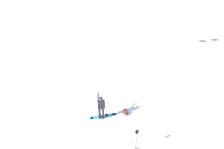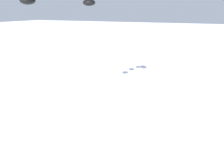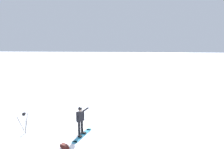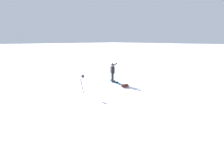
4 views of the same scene
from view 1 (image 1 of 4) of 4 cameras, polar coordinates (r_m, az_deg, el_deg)
The scene contains 5 objects.
ground_plane at distance 13.61m, azimuth -4.52°, elevation -13.35°, with size 300.00×300.00×0.00m, color white.
snowboarder at distance 13.60m, azimuth -2.89°, elevation -8.11°, with size 0.75×0.47×1.66m.
snowboard at distance 14.34m, azimuth -2.35°, elevation -10.78°, with size 0.63×1.86×0.10m.
gear_bag_large at distance 14.53m, azimuth 3.53°, elevation -9.73°, with size 0.70×0.52×0.25m.
camera_tripod at distance 11.65m, azimuth 6.48°, elevation -15.74°, with size 0.63×0.62×1.26m.
Camera 1 is at (-9.72, 3.92, 8.69)m, focal length 34.94 mm.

